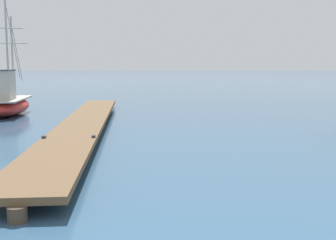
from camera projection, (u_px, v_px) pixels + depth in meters
The scene contains 2 objects.
floating_dock at pixel (84, 123), 18.34m from camera, with size 1.96×21.78×0.53m.
fishing_boat_1 at pixel (8, 102), 24.13m from camera, with size 2.18×6.58×6.68m.
Camera 1 is at (-2.94, -2.03, 2.82)m, focal length 46.16 mm.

